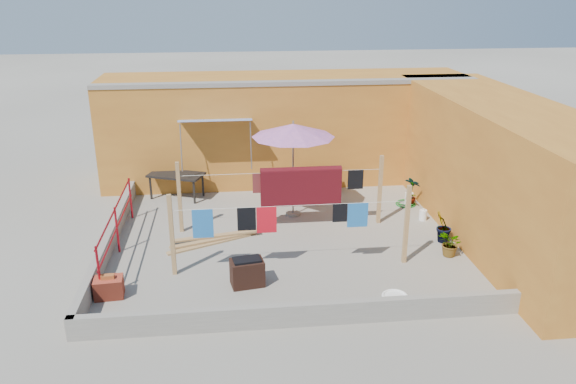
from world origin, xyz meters
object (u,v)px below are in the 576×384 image
Objects in this scene: water_jug_b at (409,198)px; plant_back_a at (311,183)px; patio_umbrella at (293,131)px; brick_stack at (109,287)px; water_jug_a at (423,215)px; white_basin at (395,297)px; outdoor_table at (176,176)px; green_hose at (406,203)px; brazier at (247,272)px.

plant_back_a reaches higher than water_jug_b.
patio_umbrella is 4.82× the size of brick_stack.
water_jug_b is 2.81m from plant_back_a.
water_jug_a is 0.88× the size of water_jug_b.
patio_umbrella is at bearing 42.64° from brick_stack.
brick_stack is at bearing 172.74° from white_basin.
plant_back_a is (-0.78, 5.90, 0.33)m from white_basin.
water_jug_a is (1.84, 3.74, 0.09)m from white_basin.
outdoor_table is at bearing 80.32° from brick_stack.
white_basin is 0.93× the size of green_hose.
water_jug_b is at bearing 40.80° from brazier.
water_jug_b is (4.68, 4.04, -0.13)m from brazier.
brazier reaches higher than green_hose.
brazier is at bearing -110.77° from patio_umbrella.
brick_stack is 1.12× the size of white_basin.
brazier is (1.80, -5.23, -0.36)m from outdoor_table.
brazier reaches higher than water_jug_b.
plant_back_a is (2.06, 5.02, 0.09)m from brazier.
patio_umbrella is 5.38× the size of white_basin.
white_basin is (5.56, -0.71, -0.16)m from brick_stack.
patio_umbrella is 4.33m from brazier.
white_basin is (4.64, -6.10, -0.60)m from outdoor_table.
water_jug_b is at bearing 7.82° from patio_umbrella.
plant_back_a is (-2.63, 2.16, 0.24)m from water_jug_a.
white_basin is 4.17m from water_jug_a.
brick_stack is (-0.92, -5.40, -0.44)m from outdoor_table.
green_hose is at bearing -144.16° from water_jug_b.
water_jug_b is 0.64× the size of green_hose.
brick_stack reaches higher than green_hose.
outdoor_table is 4.72× the size of water_jug_b.
brick_stack is at bearing -176.44° from brazier.
water_jug_b is at bearing 90.00° from water_jug_a.
outdoor_table is 2.36× the size of brazier.
water_jug_b is 0.18m from green_hose.
outdoor_table is (-3.16, 1.64, -1.64)m from patio_umbrella.
water_jug_a is 1.11m from green_hose.
white_basin is 5.14m from green_hose.
plant_back_a reaches higher than outdoor_table.
patio_umbrella is 7.75× the size of water_jug_b.
water_jug_a is at bearing 22.28° from brick_stack.
water_jug_a is 1.18m from water_jug_b.
brazier is 1.29× the size of green_hose.
green_hose is 2.75m from plant_back_a.
brick_stack is 5.60m from white_basin.
green_hose is (4.57, 3.96, -0.25)m from brazier.
water_jug_b is (1.84, 4.92, 0.11)m from white_basin.
water_jug_a is at bearing -90.00° from water_jug_b.
water_jug_a is at bearing -12.26° from patio_umbrella.
white_basin is 5.96m from plant_back_a.
outdoor_table is at bearing 176.95° from plant_back_a.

